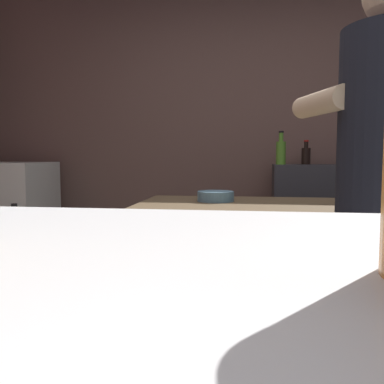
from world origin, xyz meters
name	(u,v)px	position (x,y,z in m)	size (l,w,h in m)	color
wall_back	(277,127)	(0.00, 2.20, 1.35)	(5.20, 0.10, 2.70)	brown
prep_counter	(379,310)	(0.35, 0.55, 0.46)	(2.10, 0.60, 0.91)	brown
back_shelf	(323,235)	(0.34, 1.92, 0.53)	(0.76, 0.36, 1.05)	#323136
mini_fridge	(13,230)	(-2.07, 1.75, 0.53)	(0.56, 0.58, 1.07)	white
mixing_bowl	(216,196)	(-0.36, 0.61, 0.93)	(0.17, 0.17, 0.05)	slate
bottle_vinegar	(306,155)	(0.21, 1.99, 1.12)	(0.07, 0.07, 0.18)	black
bottle_hot_sauce	(281,152)	(0.01, 1.88, 1.15)	(0.07, 0.07, 0.25)	#528C29
bottle_soy	(344,150)	(0.46, 1.85, 1.16)	(0.05, 0.05, 0.27)	red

